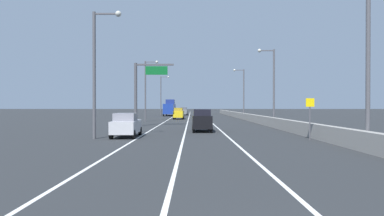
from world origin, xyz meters
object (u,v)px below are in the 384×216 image
overhead_sign_gantry (141,86)px  lamp_post_right_second (271,81)px  lamp_post_left_near (97,65)px  box_truck (168,108)px  car_yellow_0 (178,114)px  lamp_post_left_far (161,93)px  car_black_2 (201,120)px  car_gray_1 (183,111)px  speed_advisory_sign (309,116)px  lamp_post_right_near (362,51)px  lamp_post_right_third (241,90)px  lamp_post_left_mid (146,86)px  car_silver_3 (125,125)px

overhead_sign_gantry → lamp_post_right_second: size_ratio=0.79×
lamp_post_left_near → box_truck: size_ratio=1.05×
overhead_sign_gantry → car_yellow_0: (3.49, 20.23, -3.70)m
lamp_post_left_far → car_black_2: bearing=-79.9°
box_truck → overhead_sign_gantry: bearing=-90.7°
overhead_sign_gantry → car_gray_1: (3.77, 44.20, -3.72)m
lamp_post_right_second → overhead_sign_gantry: bearing=-173.0°
speed_advisory_sign → lamp_post_left_near: (-15.44, 0.87, 3.73)m
overhead_sign_gantry → lamp_post_right_second: (15.79, 1.93, 0.76)m
car_yellow_0 → box_truck: size_ratio=0.45×
lamp_post_right_second → box_truck: lamp_post_right_second is taller
lamp_post_left_far → speed_advisory_sign: bearing=-73.6°
speed_advisory_sign → car_gray_1: 59.87m
lamp_post_right_near → lamp_post_right_second: 21.78m
lamp_post_right_near → car_black_2: lamp_post_right_near is taller
lamp_post_right_third → car_gray_1: (-11.83, 20.50, -4.49)m
car_yellow_0 → car_gray_1: size_ratio=0.88×
car_black_2 → speed_advisory_sign: bearing=-45.5°
overhead_sign_gantry → lamp_post_left_far: bearing=91.9°
car_gray_1 → car_black_2: 51.37m
lamp_post_right_third → speed_advisory_sign: bearing=-91.9°
lamp_post_left_far → box_truck: (1.75, 1.07, -3.69)m
lamp_post_right_third → lamp_post_left_far: (-16.87, 14.71, 0.00)m
overhead_sign_gantry → lamp_post_right_second: lamp_post_right_second is taller
box_truck → lamp_post_left_near: bearing=-91.7°
overhead_sign_gantry → lamp_post_left_far: size_ratio=0.79×
lamp_post_left_far → car_gray_1: (5.04, 5.79, -4.49)m
lamp_post_left_near → overhead_sign_gantry: bearing=85.5°
lamp_post_left_mid → lamp_post_left_far: (-0.13, 26.13, 0.00)m
lamp_post_right_near → box_truck: 61.27m
lamp_post_right_near → car_silver_3: size_ratio=2.23×
overhead_sign_gantry → lamp_post_left_mid: lamp_post_left_mid is taller
lamp_post_right_third → car_gray_1: lamp_post_right_third is taller
car_gray_1 → car_silver_3: size_ratio=1.08×
lamp_post_right_near → lamp_post_left_near: (-16.47, 6.00, 0.00)m
lamp_post_right_second → car_gray_1: 44.18m
lamp_post_right_second → lamp_post_left_far: 40.27m
speed_advisory_sign → lamp_post_left_far: 55.50m
speed_advisory_sign → lamp_post_right_third: 38.62m
car_yellow_0 → car_gray_1: 23.98m
lamp_post_right_near → car_silver_3: lamp_post_right_near is taller
lamp_post_right_third → car_silver_3: (-14.87, -36.12, -4.55)m
lamp_post_left_far → lamp_post_right_third: bearing=-41.1°
car_yellow_0 → speed_advisory_sign: bearing=-72.7°
car_gray_1 → box_truck: 5.82m
lamp_post_right_second → car_gray_1: size_ratio=2.07×
speed_advisory_sign → lamp_post_left_near: lamp_post_left_near is taller
car_gray_1 → box_truck: bearing=-124.8°
car_silver_3 → lamp_post_right_third: bearing=67.6°
lamp_post_right_second → lamp_post_left_mid: same height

